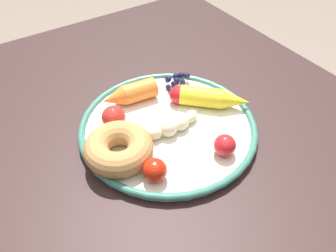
{
  "coord_description": "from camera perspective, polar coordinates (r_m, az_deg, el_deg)",
  "views": [
    {
      "loc": [
        0.31,
        -0.19,
        1.15
      ],
      "look_at": [
        -0.05,
        0.05,
        0.74
      ],
      "focal_mm": 37.55,
      "sensor_mm": 36.0,
      "label": 1
    }
  ],
  "objects": [
    {
      "name": "plate",
      "position": [
        0.6,
        0.0,
        -0.2
      ],
      "size": [
        0.3,
        0.3,
        0.02
      ],
      "color": "white",
      "rests_on": "dining_table"
    },
    {
      "name": "tomato_extra",
      "position": [
        0.63,
        1.7,
        5.08
      ],
      "size": [
        0.03,
        0.03,
        0.03
      ],
      "primitive_type": "sphere",
      "color": "red",
      "rests_on": "plate"
    },
    {
      "name": "blueberry_pile",
      "position": [
        0.68,
        1.29,
        7.44
      ],
      "size": [
        0.05,
        0.06,
        0.02
      ],
      "color": "#191638",
      "rests_on": "plate"
    },
    {
      "name": "dining_table",
      "position": [
        0.63,
        -0.95,
        -11.14
      ],
      "size": [
        1.02,
        0.85,
        0.73
      ],
      "color": "#321F1E",
      "rests_on": "ground_plane"
    },
    {
      "name": "carrot_yellow",
      "position": [
        0.63,
        7.59,
        4.47
      ],
      "size": [
        0.11,
        0.11,
        0.04
      ],
      "color": "yellow",
      "rests_on": "plate"
    },
    {
      "name": "banana",
      "position": [
        0.58,
        -0.17,
        -0.17
      ],
      "size": [
        0.05,
        0.13,
        0.03
      ],
      "color": "beige",
      "rests_on": "plate"
    },
    {
      "name": "carrot_orange",
      "position": [
        0.64,
        -6.31,
        5.19
      ],
      "size": [
        0.05,
        0.1,
        0.04
      ],
      "color": "orange",
      "rests_on": "plate"
    },
    {
      "name": "tomato_far",
      "position": [
        0.51,
        -2.15,
        -7.19
      ],
      "size": [
        0.04,
        0.04,
        0.04
      ],
      "primitive_type": "sphere",
      "color": "red",
      "rests_on": "plate"
    },
    {
      "name": "tomato_mid",
      "position": [
        0.59,
        -8.81,
        1.37
      ],
      "size": [
        0.04,
        0.04,
        0.04
      ],
      "primitive_type": "sphere",
      "color": "red",
      "rests_on": "plate"
    },
    {
      "name": "donut",
      "position": [
        0.54,
        -8.03,
        -3.61
      ],
      "size": [
        0.11,
        0.11,
        0.04
      ],
      "primitive_type": "torus",
      "rotation": [
        0.0,
        0.0,
        0.07
      ],
      "color": "#B58046",
      "rests_on": "plate"
    },
    {
      "name": "tomato_near",
      "position": [
        0.55,
        9.2,
        -3.12
      ],
      "size": [
        0.04,
        0.04,
        0.04
      ],
      "primitive_type": "sphere",
      "color": "red",
      "rests_on": "plate"
    }
  ]
}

